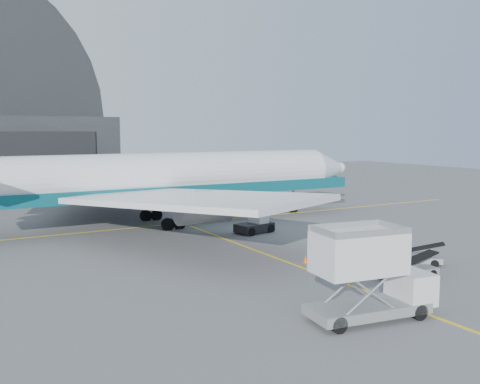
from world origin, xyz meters
TOP-DOWN VIEW (x-y plane):
  - ground at (0.00, 0.00)m, footprint 200.00×200.00m
  - taxi_lines at (0.00, 12.67)m, footprint 80.00×42.12m
  - distant_bldg_a at (38.00, 72.00)m, footprint 14.00×8.00m
  - distant_bldg_b at (55.00, 68.00)m, footprint 8.00×6.00m
  - airliner at (-2.28, 20.35)m, footprint 49.84×48.33m
  - catering_truck at (-3.43, -11.77)m, footprint 7.12×3.42m
  - pushback_tug at (4.05, 11.71)m, footprint 4.04×2.85m
  - belt_loader_a at (4.52, -7.19)m, footprint 4.50×1.92m
  - belt_loader_b at (7.67, -4.62)m, footprint 4.09×3.89m
  - traffic_cone at (1.03, -0.48)m, footprint 0.39×0.39m

SIDE VIEW (x-z plane):
  - ground at x=0.00m, z-range 0.00..0.00m
  - distant_bldg_a at x=38.00m, z-range -2.00..2.00m
  - distant_bldg_b at x=55.00m, z-range -1.40..1.40m
  - taxi_lines at x=0.00m, z-range 0.00..0.02m
  - traffic_cone at x=1.03m, z-range -0.01..0.55m
  - belt_loader_a at x=4.52m, z-range -0.32..1.37m
  - belt_loader_b at x=7.67m, z-range -0.33..1.38m
  - pushback_tug at x=4.05m, z-range -0.21..1.50m
  - catering_truck at x=-3.43m, z-range 0.03..4.74m
  - airliner at x=-2.28m, z-range -3.85..13.64m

